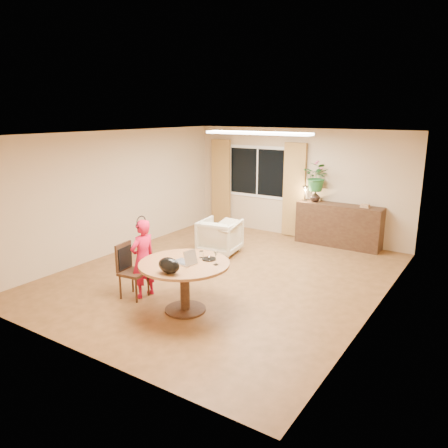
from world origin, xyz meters
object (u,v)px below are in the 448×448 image
child (143,259)px  armchair (220,236)px  dining_chair (134,271)px  dining_table (185,273)px  sideboard (339,225)px

child → armchair: (-0.21, 2.57, -0.28)m
child → dining_chair: bearing=-31.2°
dining_table → child: child is taller
dining_chair → child: (0.10, 0.13, 0.20)m
child → armchair: bearing=-168.9°
dining_chair → sideboard: (1.83, 4.63, 0.02)m
armchair → dining_chair: bearing=84.2°
dining_table → dining_chair: dining_chair is taller
armchair → sideboard: (1.94, 1.93, 0.11)m
dining_chair → child: 0.26m
sideboard → dining_chair: bearing=-111.6°
dining_table → dining_chair: 1.02m
dining_table → child: 0.91m
child → sideboard: size_ratio=0.68×
dining_table → child: bearing=175.8°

